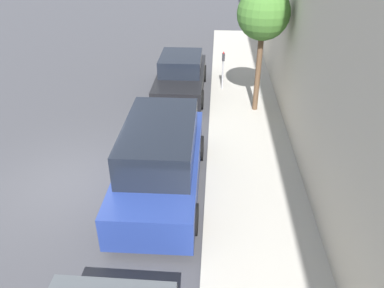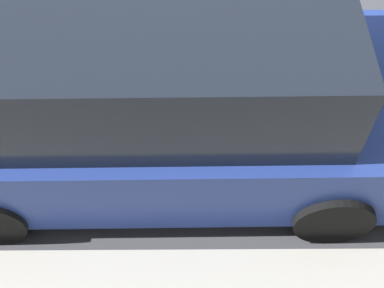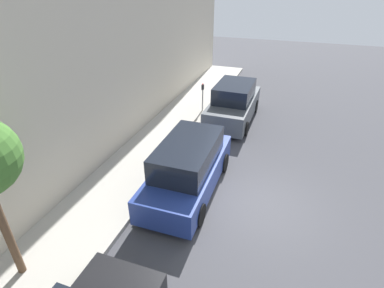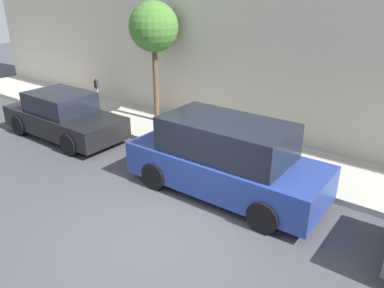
% 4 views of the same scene
% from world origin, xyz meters
% --- Properties ---
extents(ground_plane, '(60.00, 60.00, 0.00)m').
position_xyz_m(ground_plane, '(0.00, 0.00, 0.00)').
color(ground_plane, '#424247').
extents(parked_minivan_second, '(2.02, 4.91, 1.90)m').
position_xyz_m(parked_minivan_second, '(2.37, -0.06, 0.92)').
color(parked_minivan_second, navy).
rests_on(parked_minivan_second, ground_plane).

